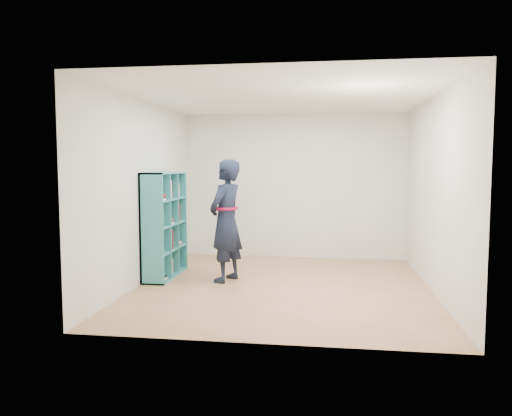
# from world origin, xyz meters

# --- Properties ---
(floor) EXTENTS (4.50, 4.50, 0.00)m
(floor) POSITION_xyz_m (0.00, 0.00, 0.00)
(floor) COLOR #986F45
(floor) RESTS_ON ground
(ceiling) EXTENTS (4.50, 4.50, 0.00)m
(ceiling) POSITION_xyz_m (0.00, 0.00, 2.60)
(ceiling) COLOR white
(ceiling) RESTS_ON wall_back
(wall_left) EXTENTS (0.02, 4.50, 2.60)m
(wall_left) POSITION_xyz_m (-2.00, 0.00, 1.30)
(wall_left) COLOR beige
(wall_left) RESTS_ON floor
(wall_right) EXTENTS (0.02, 4.50, 2.60)m
(wall_right) POSITION_xyz_m (2.00, 0.00, 1.30)
(wall_right) COLOR beige
(wall_right) RESTS_ON floor
(wall_back) EXTENTS (4.00, 0.02, 2.60)m
(wall_back) POSITION_xyz_m (0.00, 2.25, 1.30)
(wall_back) COLOR beige
(wall_back) RESTS_ON floor
(wall_front) EXTENTS (4.00, 0.02, 2.60)m
(wall_front) POSITION_xyz_m (0.00, -2.25, 1.30)
(wall_front) COLOR beige
(wall_front) RESTS_ON floor
(bookshelf) EXTENTS (0.34, 1.18, 1.58)m
(bookshelf) POSITION_xyz_m (-1.84, 0.39, 0.76)
(bookshelf) COLOR teal
(bookshelf) RESTS_ON floor
(person) EXTENTS (0.62, 0.75, 1.76)m
(person) POSITION_xyz_m (-0.84, 0.21, 0.88)
(person) COLOR black
(person) RESTS_ON floor
(smartphone) EXTENTS (0.04, 0.10, 0.13)m
(smartphone) POSITION_xyz_m (-0.94, 0.34, 1.00)
(smartphone) COLOR silver
(smartphone) RESTS_ON person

